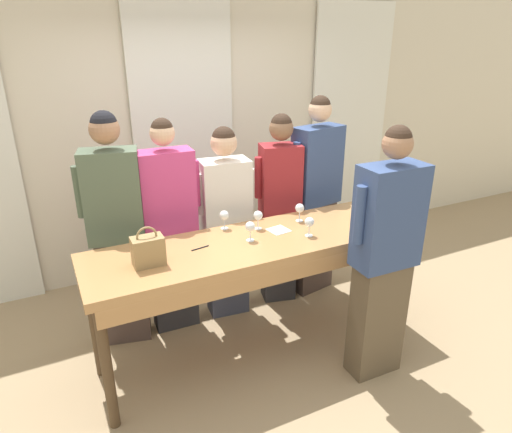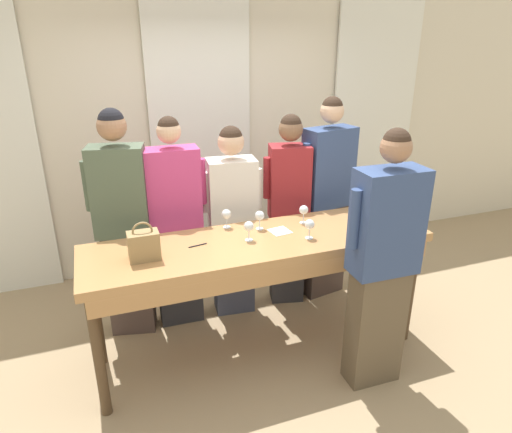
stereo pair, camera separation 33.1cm
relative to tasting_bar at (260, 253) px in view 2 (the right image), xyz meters
name	(u,v)px [view 2 (the right image)]	position (x,y,z in m)	size (l,w,h in m)	color
ground_plane	(259,349)	(0.00, 0.02, -0.88)	(18.00, 18.00, 0.00)	tan
wall_back	(200,134)	(0.00, 1.77, 0.52)	(12.00, 0.06, 2.80)	beige
curtain_panel_center	(202,141)	(0.00, 1.70, 0.47)	(1.02, 0.03, 2.69)	white
curtain_panel_right	(372,128)	(2.02, 1.70, 0.47)	(1.02, 0.03, 2.69)	white
tasting_bar	(260,253)	(0.00, 0.00, 0.00)	(2.53, 0.69, 0.98)	#B27F4C
wine_bottle	(363,222)	(0.72, -0.19, 0.22)	(0.08, 0.08, 0.31)	black
handbag	(144,245)	(-0.82, -0.02, 0.20)	(0.20, 0.13, 0.27)	#997A4C
wine_glass_front_left	(310,225)	(0.35, -0.09, 0.21)	(0.07, 0.07, 0.15)	white
wine_glass_front_mid	(399,221)	(1.01, -0.24, 0.20)	(0.07, 0.07, 0.15)	white
wine_glass_front_right	(260,216)	(0.07, 0.19, 0.20)	(0.07, 0.07, 0.15)	white
wine_glass_center_left	(304,210)	(0.43, 0.19, 0.20)	(0.07, 0.07, 0.15)	white
wine_glass_center_mid	(249,227)	(-0.08, 0.03, 0.21)	(0.07, 0.07, 0.15)	white
wine_glass_center_right	(385,204)	(1.11, 0.08, 0.20)	(0.07, 0.07, 0.15)	white
wine_glass_back_left	(226,215)	(-0.16, 0.31, 0.20)	(0.07, 0.07, 0.15)	white
napkin	(280,231)	(0.19, 0.10, 0.10)	(0.16, 0.16, 0.00)	white
pen	(198,245)	(-0.45, 0.06, 0.10)	(0.14, 0.03, 0.01)	black
guest_olive_jacket	(123,224)	(-0.90, 0.65, 0.10)	(0.53, 0.32, 1.87)	#473833
guest_pink_top	(175,224)	(-0.50, 0.65, 0.04)	(0.54, 0.23, 1.79)	#28282D
guest_cream_sweater	(233,221)	(-0.01, 0.65, -0.01)	(0.52, 0.29, 1.69)	#383D51
guest_striped_shirt	(289,209)	(0.51, 0.65, 0.04)	(0.46, 0.31, 1.75)	#28282D
guest_navy_coat	(327,199)	(0.89, 0.65, 0.09)	(0.57, 0.30, 1.87)	#473833
host_pouring	(382,264)	(0.66, -0.56, 0.07)	(0.55, 0.24, 1.85)	brown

